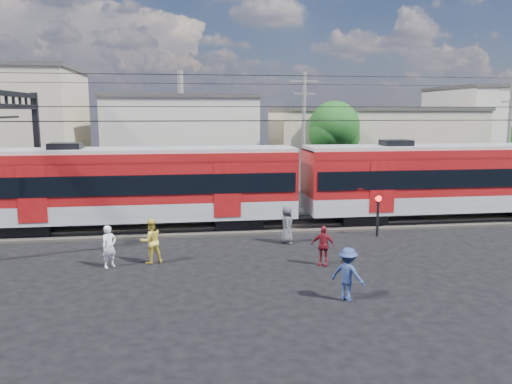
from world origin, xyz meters
The scene contains 18 objects.
ground centered at (0.00, 0.00, 0.00)m, with size 120.00×120.00×0.00m, color black.
track_bed centered at (0.00, 8.00, 0.06)m, with size 70.00×3.40×0.12m, color #2D2823.
rail_near centered at (0.00, 7.25, 0.18)m, with size 70.00×0.12×0.12m, color #59544C.
rail_far centered at (0.00, 8.75, 0.18)m, with size 70.00×0.12×0.12m, color #59544C.
commuter_train centered at (-4.06, 8.00, 2.40)m, with size 50.30×3.08×4.17m.
catenary centered at (-8.65, 8.00, 5.14)m, with size 70.00×9.30×7.52m.
building_midwest centered at (-2.00, 27.00, 3.66)m, with size 12.24×12.24×7.30m.
building_mideast centered at (14.00, 24.00, 3.16)m, with size 16.32×10.20×6.30m.
building_east centered at (28.00, 28.00, 4.16)m, with size 10.20×10.20×8.30m.
utility_pole_mid centered at (6.00, 15.00, 4.53)m, with size 1.80×0.24×8.50m.
utility_pole_east centered at (20.00, 14.00, 4.28)m, with size 1.80×0.24×8.00m.
tree_near centered at (9.19, 18.09, 4.66)m, with size 3.82×3.64×6.72m.
pedestrian_a centered at (-4.75, 2.11, 0.82)m, with size 0.60×0.39×1.65m, color white.
pedestrian_b centered at (-3.19, 2.42, 0.90)m, with size 0.88×0.68×1.81m, color gold.
pedestrian_c centered at (3.26, -2.51, 0.86)m, with size 1.12×0.64×1.73m, color navy.
pedestrian_d centered at (3.49, 1.16, 0.79)m, with size 0.93×0.39×1.59m, color maroon.
pedestrian_e centered at (2.77, 4.63, 0.87)m, with size 0.85×0.55×1.74m, color #444449.
crossing_signal centered at (7.34, 5.22, 1.42)m, with size 0.30×0.30×2.04m.
Camera 1 is at (-1.79, -17.15, 5.99)m, focal length 35.00 mm.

